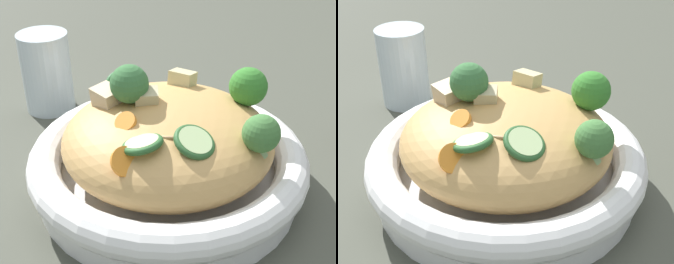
{
  "view_description": "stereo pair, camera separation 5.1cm",
  "coord_description": "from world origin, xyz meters",
  "views": [
    {
      "loc": [
        -0.42,
        0.1,
        0.34
      ],
      "look_at": [
        0.0,
        0.0,
        0.07
      ],
      "focal_mm": 50.67,
      "sensor_mm": 36.0,
      "label": 1
    },
    {
      "loc": [
        -0.43,
        0.05,
        0.34
      ],
      "look_at": [
        0.0,
        0.0,
        0.07
      ],
      "focal_mm": 50.67,
      "sensor_mm": 36.0,
      "label": 2
    }
  ],
  "objects": [
    {
      "name": "ground_plane",
      "position": [
        0.0,
        0.0,
        0.0
      ],
      "size": [
        3.0,
        3.0,
        0.0
      ],
      "primitive_type": "plane",
      "color": "#474A3F"
    },
    {
      "name": "serving_bowl",
      "position": [
        0.0,
        0.0,
        0.03
      ],
      "size": [
        0.31,
        0.31,
        0.06
      ],
      "color": "white",
      "rests_on": "ground_plane"
    },
    {
      "name": "noodle_heap",
      "position": [
        -0.0,
        0.0,
        0.06
      ],
      "size": [
        0.23,
        0.23,
        0.08
      ],
      "color": "tan",
      "rests_on": "serving_bowl"
    },
    {
      "name": "broccoli_florets",
      "position": [
        -0.0,
        -0.04,
        0.11
      ],
      "size": [
        0.14,
        0.19,
        0.07
      ],
      "color": "#98B771",
      "rests_on": "serving_bowl"
    },
    {
      "name": "carrot_coins",
      "position": [
        0.01,
        0.04,
        0.1
      ],
      "size": [
        0.19,
        0.06,
        0.03
      ],
      "color": "orange",
      "rests_on": "serving_bowl"
    },
    {
      "name": "zucchini_slices",
      "position": [
        -0.02,
        0.02,
        0.1
      ],
      "size": [
        0.18,
        0.1,
        0.04
      ],
      "color": "beige",
      "rests_on": "serving_bowl"
    },
    {
      "name": "chicken_chunks",
      "position": [
        0.05,
        0.02,
        0.1
      ],
      "size": [
        0.1,
        0.13,
        0.04
      ],
      "color": "#CBBD89",
      "rests_on": "serving_bowl"
    },
    {
      "name": "drinking_glass",
      "position": [
        0.23,
        0.13,
        0.06
      ],
      "size": [
        0.07,
        0.07,
        0.12
      ],
      "color": "silver",
      "rests_on": "ground_plane"
    }
  ]
}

